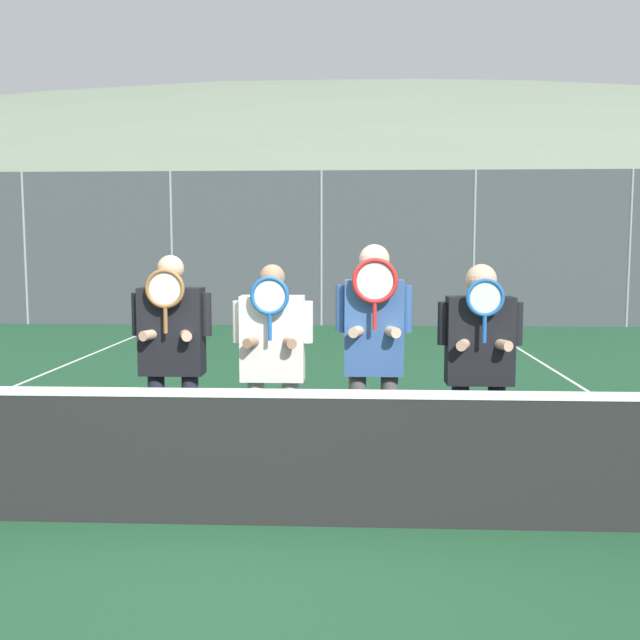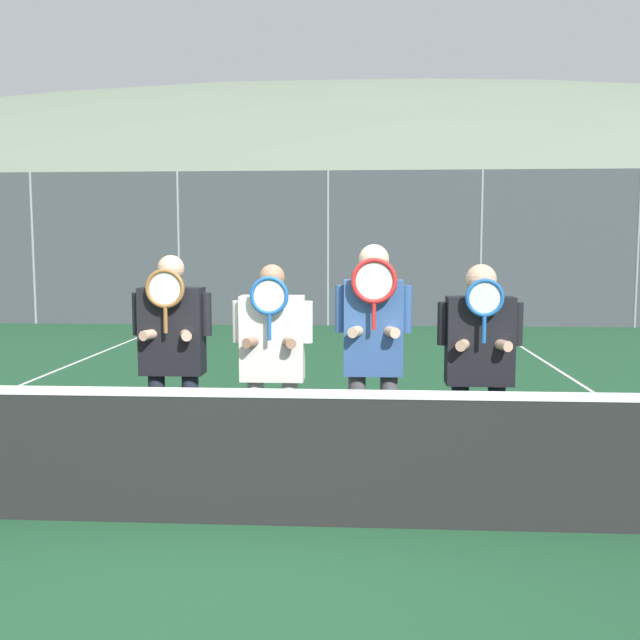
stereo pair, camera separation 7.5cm
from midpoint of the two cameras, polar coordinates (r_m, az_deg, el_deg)
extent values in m
plane|color=#1E4C2D|center=(4.94, -6.74, -15.97)|extent=(120.00, 120.00, 0.00)
ellipsoid|color=slate|center=(63.25, 1.94, 4.24)|extent=(140.15, 77.86, 27.25)
cube|color=tan|center=(24.56, 1.20, 5.67)|extent=(17.04, 5.00, 3.47)
cube|color=#4C4C51|center=(24.62, 1.21, 10.12)|extent=(17.54, 5.50, 0.36)
cylinder|color=gray|center=(18.26, -22.65, 5.29)|extent=(0.06, 0.06, 3.57)
cylinder|color=gray|center=(17.06, -11.91, 5.60)|extent=(0.06, 0.06, 3.57)
cylinder|color=gray|center=(16.54, -0.03, 5.72)|extent=(0.06, 0.06, 3.57)
cylinder|color=gray|center=(16.75, 12.08, 5.60)|extent=(0.06, 0.06, 3.57)
cylinder|color=gray|center=(17.66, 23.40, 5.25)|extent=(0.06, 0.06, 3.57)
cube|color=#42474C|center=(16.54, -0.03, 5.72)|extent=(21.00, 0.02, 3.57)
cube|color=black|center=(4.80, -6.80, -11.16)|extent=(9.85, 0.02, 0.87)
cube|color=white|center=(4.69, -6.87, -5.83)|extent=(9.85, 0.03, 0.06)
cube|color=white|center=(8.29, 23.70, -7.38)|extent=(0.05, 16.00, 0.01)
cylinder|color=#232838|center=(5.79, -13.26, -8.39)|extent=(0.13, 0.13, 0.85)
cylinder|color=#232838|center=(5.72, -10.67, -8.50)|extent=(0.13, 0.13, 0.85)
cube|color=black|center=(5.62, -12.14, -0.88)|extent=(0.48, 0.22, 0.67)
sphere|color=tan|center=(5.58, -12.25, 4.05)|extent=(0.20, 0.20, 0.20)
cylinder|color=black|center=(5.68, -14.78, 0.46)|extent=(0.08, 0.08, 0.33)
cylinder|color=black|center=(5.54, -9.49, 0.45)|extent=(0.08, 0.08, 0.33)
cylinder|color=tan|center=(5.56, -13.58, -1.12)|extent=(0.16, 0.27, 0.08)
cylinder|color=tan|center=(5.50, -11.15, -1.14)|extent=(0.16, 0.27, 0.08)
cylinder|color=#936033|center=(5.43, -12.65, 0.01)|extent=(0.03, 0.03, 0.20)
torus|color=#936033|center=(5.41, -12.70, 2.46)|extent=(0.30, 0.03, 0.30)
cylinder|color=silver|center=(5.41, -12.70, 2.46)|extent=(0.24, 0.00, 0.24)
cylinder|color=white|center=(5.59, -5.51, -8.93)|extent=(0.13, 0.13, 0.82)
cylinder|color=white|center=(5.56, -2.77, -8.99)|extent=(0.13, 0.13, 0.82)
cube|color=white|center=(5.43, -4.20, -1.47)|extent=(0.48, 0.22, 0.65)
sphere|color=#997056|center=(5.39, -4.24, 3.45)|extent=(0.19, 0.19, 0.19)
cylinder|color=white|center=(5.46, -6.98, -0.14)|extent=(0.08, 0.08, 0.32)
cylinder|color=white|center=(5.39, -1.41, -0.16)|extent=(0.08, 0.08, 0.32)
cylinder|color=#997056|center=(5.36, -5.59, -1.71)|extent=(0.16, 0.27, 0.08)
cylinder|color=#997056|center=(5.33, -3.03, -1.74)|extent=(0.16, 0.27, 0.08)
cylinder|color=#1E5BAD|center=(5.24, -4.44, -0.56)|extent=(0.03, 0.03, 0.20)
torus|color=#1E5BAD|center=(5.22, -4.46, 1.94)|extent=(0.29, 0.03, 0.29)
cylinder|color=silver|center=(5.22, -4.46, 1.94)|extent=(0.24, 0.00, 0.24)
cylinder|color=#56565B|center=(5.42, 2.59, -8.99)|extent=(0.13, 0.13, 0.89)
cylinder|color=#56565B|center=(5.43, 5.13, -8.99)|extent=(0.13, 0.13, 0.89)
cube|color=#335693|center=(5.28, 3.92, -0.59)|extent=(0.43, 0.22, 0.70)
sphere|color=#DBB293|center=(5.24, 3.96, 4.85)|extent=(0.22, 0.22, 0.22)
cylinder|color=#335693|center=(5.26, 1.30, 0.92)|extent=(0.08, 0.08, 0.35)
cylinder|color=#335693|center=(5.27, 6.56, 0.89)|extent=(0.08, 0.08, 0.35)
cylinder|color=#DBB293|center=(5.19, 2.75, -0.87)|extent=(0.16, 0.27, 0.08)
cylinder|color=#DBB293|center=(5.19, 5.14, -0.88)|extent=(0.16, 0.27, 0.08)
cylinder|color=red|center=(5.09, 3.98, 0.35)|extent=(0.03, 0.03, 0.20)
torus|color=red|center=(5.07, 4.00, 3.13)|extent=(0.33, 0.04, 0.33)
cylinder|color=silver|center=(5.07, 4.00, 3.13)|extent=(0.27, 0.00, 0.27)
cylinder|color=#232838|center=(5.51, 10.70, -9.23)|extent=(0.13, 0.13, 0.82)
cylinder|color=#232838|center=(5.55, 13.48, -9.17)|extent=(0.13, 0.13, 0.82)
cube|color=black|center=(5.38, 12.27, -1.61)|extent=(0.49, 0.22, 0.65)
sphere|color=tan|center=(5.35, 12.37, 3.19)|extent=(0.23, 0.23, 0.23)
cylinder|color=black|center=(5.33, 9.44, -0.27)|extent=(0.08, 0.08, 0.32)
cylinder|color=black|center=(5.42, 15.10, -0.29)|extent=(0.08, 0.08, 0.32)
cylinder|color=tan|center=(5.28, 11.12, -1.88)|extent=(0.16, 0.27, 0.08)
cylinder|color=tan|center=(5.32, 13.72, -1.87)|extent=(0.16, 0.27, 0.08)
cylinder|color=#1E5BAD|center=(5.20, 12.62, -0.70)|extent=(0.03, 0.03, 0.20)
torus|color=#1E5BAD|center=(5.18, 12.68, 1.75)|extent=(0.27, 0.03, 0.27)
cylinder|color=silver|center=(5.18, 12.68, 1.75)|extent=(0.23, 0.00, 0.23)
cube|color=slate|center=(19.41, -15.78, 2.38)|extent=(4.11, 1.79, 0.84)
cube|color=#2D3842|center=(19.38, -15.84, 4.63)|extent=(2.26, 1.65, 0.69)
cylinder|color=black|center=(18.17, -12.65, 0.91)|extent=(0.60, 0.16, 0.60)
cylinder|color=black|center=(19.94, -11.27, 1.37)|extent=(0.60, 0.16, 0.60)
cylinder|color=black|center=(19.05, -20.43, 0.91)|extent=(0.60, 0.16, 0.60)
cylinder|color=black|center=(20.75, -18.45, 1.35)|extent=(0.60, 0.16, 0.60)
cube|color=maroon|center=(18.72, -2.10, 2.53)|extent=(4.21, 1.73, 0.87)
cube|color=#2D3842|center=(18.69, -2.11, 4.95)|extent=(2.31, 1.59, 0.71)
cylinder|color=black|center=(17.81, 2.06, 0.95)|extent=(0.60, 0.16, 0.60)
cylinder|color=black|center=(19.57, 2.11, 1.40)|extent=(0.60, 0.16, 0.60)
cylinder|color=black|center=(18.04, -6.66, 0.98)|extent=(0.60, 0.16, 0.60)
cylinder|color=black|center=(19.79, -5.84, 1.42)|extent=(0.60, 0.16, 0.60)
cube|color=silver|center=(18.76, 12.07, 2.33)|extent=(4.19, 1.87, 0.82)
cube|color=#2D3842|center=(18.73, 12.12, 4.60)|extent=(2.30, 1.72, 0.67)
cylinder|color=black|center=(18.14, 16.79, 0.79)|extent=(0.60, 0.16, 0.60)
cylinder|color=black|center=(19.99, 15.45, 1.28)|extent=(0.60, 0.16, 0.60)
cylinder|color=black|center=(17.67, 8.19, 0.85)|extent=(0.60, 0.16, 0.60)
cylinder|color=black|center=(19.57, 7.65, 1.35)|extent=(0.60, 0.16, 0.60)
camera|label=1|loc=(0.04, -90.39, -0.04)|focal=40.00mm
camera|label=2|loc=(0.04, 89.61, 0.04)|focal=40.00mm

